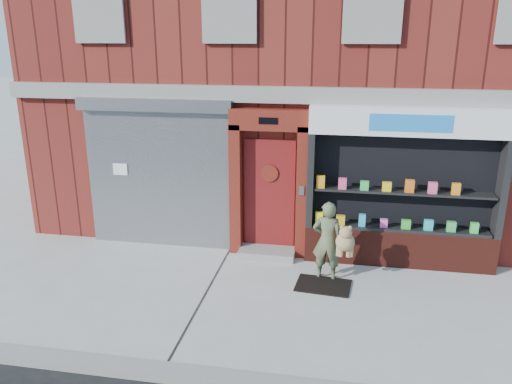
# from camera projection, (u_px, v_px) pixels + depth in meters

# --- Properties ---
(ground) EXTENTS (80.00, 80.00, 0.00)m
(ground) POSITION_uv_depth(u_px,v_px,m) (296.00, 303.00, 8.19)
(ground) COLOR #9E9E99
(ground) RESTS_ON ground
(building) EXTENTS (12.00, 8.16, 8.00)m
(building) POSITION_uv_depth(u_px,v_px,m) (323.00, 43.00, 12.61)
(building) COLOR #5F1A15
(building) RESTS_ON ground
(shutter_bay) EXTENTS (3.10, 0.30, 3.04)m
(shutter_bay) POSITION_uv_depth(u_px,v_px,m) (158.00, 165.00, 9.98)
(shutter_bay) COLOR gray
(shutter_bay) RESTS_ON ground
(red_door_bay) EXTENTS (1.52, 0.58, 2.90)m
(red_door_bay) POSITION_uv_depth(u_px,v_px,m) (269.00, 184.00, 9.62)
(red_door_bay) COLOR #51150E
(red_door_bay) RESTS_ON ground
(pharmacy_bay) EXTENTS (3.50, 0.41, 3.00)m
(pharmacy_bay) POSITION_uv_depth(u_px,v_px,m) (402.00, 195.00, 9.19)
(pharmacy_bay) COLOR #521B13
(pharmacy_bay) RESTS_ON ground
(woman) EXTENTS (0.75, 0.53, 1.45)m
(woman) POSITION_uv_depth(u_px,v_px,m) (330.00, 241.00, 8.77)
(woman) COLOR #4F5B3C
(woman) RESTS_ON ground
(doormat) EXTENTS (1.00, 0.74, 0.02)m
(doormat) POSITION_uv_depth(u_px,v_px,m) (323.00, 285.00, 8.73)
(doormat) COLOR black
(doormat) RESTS_ON ground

